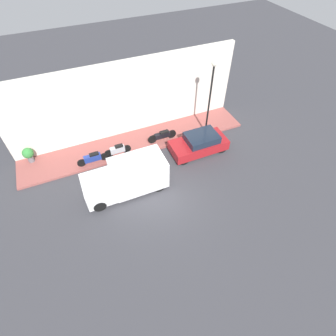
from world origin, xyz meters
TOP-DOWN VIEW (x-y plane):
  - ground_plane at (0.00, 0.00)m, footprint 60.00×60.00m
  - sidewalk at (4.85, 0.00)m, footprint 2.53×15.73m
  - building_facade at (6.27, 0.00)m, footprint 0.30×15.73m
  - parked_car at (2.45, -3.68)m, footprint 1.75×3.81m
  - delivery_van at (1.14, 1.73)m, footprint 1.90×4.74m
  - scooter_silver at (4.08, 1.49)m, footprint 0.30×1.80m
  - motorcycle_blue at (3.97, 3.16)m, footprint 0.30×2.00m
  - motorcycle_black at (4.28, -1.77)m, footprint 0.30×2.09m
  - streetlamp at (3.88, -4.98)m, footprint 0.35×0.35m
  - potted_plant at (5.72, 6.87)m, footprint 0.69×0.69m

SIDE VIEW (x-z plane):
  - ground_plane at x=0.00m, z-range 0.00..0.00m
  - sidewalk at x=4.85m, z-range 0.00..0.15m
  - motorcycle_black at x=4.28m, z-range 0.20..0.94m
  - motorcycle_blue at x=3.97m, z-range 0.18..0.96m
  - scooter_silver at x=4.08m, z-range 0.18..0.96m
  - parked_car at x=2.45m, z-range -0.02..1.32m
  - potted_plant at x=5.72m, z-range 0.25..1.30m
  - delivery_van at x=1.14m, z-range 0.01..2.05m
  - building_facade at x=6.27m, z-range 0.00..5.35m
  - streetlamp at x=3.88m, z-range 0.96..6.28m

